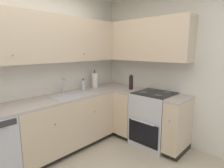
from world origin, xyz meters
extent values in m
cube|color=silver|center=(0.00, 1.49, 1.28)|extent=(3.80, 0.05, 2.56)
cube|color=silver|center=(1.88, 0.00, 1.28)|extent=(0.05, 3.03, 2.56)
cube|color=beige|center=(0.44, 1.16, 0.48)|extent=(1.62, 0.60, 0.77)
cube|color=black|center=(0.44, 1.19, 0.04)|extent=(1.62, 0.54, 0.09)
sphere|color=tan|center=(0.09, 0.85, 0.62)|extent=(0.02, 0.02, 0.02)
sphere|color=tan|center=(0.80, 0.85, 0.62)|extent=(0.02, 0.02, 0.02)
cube|color=#B7A89E|center=(0.44, 1.16, 0.88)|extent=(2.82, 0.60, 0.03)
cube|color=beige|center=(1.55, 0.70, 0.48)|extent=(0.60, 0.33, 0.77)
cube|color=black|center=(1.58, 0.70, 0.04)|extent=(0.54, 0.33, 0.09)
cube|color=beige|center=(1.55, -0.22, 0.48)|extent=(0.60, 0.24, 0.77)
cube|color=black|center=(1.58, -0.22, 0.04)|extent=(0.54, 0.24, 0.09)
sphere|color=tan|center=(1.24, -0.22, 0.62)|extent=(0.02, 0.02, 0.02)
cube|color=#B7A89E|center=(1.55, 0.70, 0.88)|extent=(0.60, 0.33, 0.03)
cube|color=#B7A89E|center=(1.55, -0.22, 0.88)|extent=(0.60, 0.24, 0.03)
cube|color=silver|center=(1.57, 0.21, 0.45)|extent=(0.64, 0.62, 0.90)
cube|color=black|center=(1.25, 0.21, 0.29)|extent=(0.02, 0.55, 0.38)
cube|color=silver|center=(1.22, 0.21, 0.49)|extent=(0.02, 0.43, 0.02)
cube|color=black|center=(1.57, 0.21, 0.90)|extent=(0.59, 0.60, 0.01)
cube|color=silver|center=(1.88, 0.21, 0.97)|extent=(0.03, 0.60, 0.15)
cylinder|color=#4C4C4C|center=(1.43, 0.08, 0.91)|extent=(0.11, 0.11, 0.01)
cylinder|color=#4C4C4C|center=(1.43, 0.35, 0.91)|extent=(0.11, 0.11, 0.01)
cylinder|color=#4C4C4C|center=(1.71, 0.08, 0.91)|extent=(0.11, 0.11, 0.01)
cylinder|color=#4C4C4C|center=(1.71, 0.35, 0.91)|extent=(0.11, 0.11, 0.01)
cube|color=beige|center=(0.28, 1.30, 1.77)|extent=(2.50, 0.32, 0.70)
sphere|color=tan|center=(-0.27, 1.13, 1.55)|extent=(0.02, 0.02, 0.02)
sphere|color=tan|center=(0.83, 1.13, 1.55)|extent=(0.02, 0.02, 0.02)
cube|color=beige|center=(1.69, 0.59, 1.77)|extent=(0.32, 1.76, 0.70)
cube|color=#B7B7BC|center=(0.55, 1.13, 0.90)|extent=(0.67, 0.40, 0.01)
cube|color=gray|center=(0.55, 1.13, 0.85)|extent=(0.62, 0.36, 0.09)
cube|color=#99999E|center=(0.55, 1.13, 0.86)|extent=(0.02, 0.35, 0.06)
cylinder|color=silver|center=(0.55, 1.36, 1.02)|extent=(0.02, 0.02, 0.25)
cylinder|color=silver|center=(0.55, 1.29, 1.13)|extent=(0.02, 0.15, 0.02)
cylinder|color=silver|center=(0.60, 1.36, 0.93)|extent=(0.02, 0.02, 0.06)
cylinder|color=silver|center=(0.96, 1.34, 0.98)|extent=(0.06, 0.06, 0.16)
cylinder|color=#262626|center=(0.96, 1.34, 1.08)|extent=(0.03, 0.03, 0.03)
cylinder|color=white|center=(1.23, 1.32, 1.04)|extent=(0.11, 0.11, 0.28)
cylinder|color=#3F3F3F|center=(1.23, 1.32, 1.06)|extent=(0.02, 0.02, 0.34)
cylinder|color=black|center=(1.55, 0.70, 1.02)|extent=(0.07, 0.07, 0.25)
cylinder|color=black|center=(1.55, 0.70, 1.16)|extent=(0.04, 0.04, 0.02)
camera|label=1|loc=(-1.11, -1.31, 1.62)|focal=29.65mm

